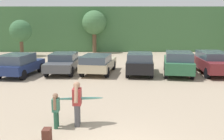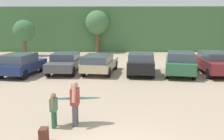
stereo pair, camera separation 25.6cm
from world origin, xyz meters
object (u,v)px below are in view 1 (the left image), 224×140
at_px(parked_car_champagne, 98,63).
at_px(person_child, 56,108).
at_px(parked_car_black, 140,63).
at_px(parked_car_dark_gray, 63,62).
at_px(parked_car_maroon, 213,62).
at_px(surfboard_teal, 79,99).
at_px(parked_car_navy, 19,64).
at_px(parked_car_forest_green, 178,63).
at_px(backpack_dropped, 47,136).
at_px(person_adult, 77,101).

height_order(parked_car_champagne, person_child, parked_car_champagne).
xyz_separation_m(parked_car_champagne, parked_car_black, (2.89, -0.36, 0.06)).
bearing_deg(parked_car_dark_gray, parked_car_maroon, -90.10).
height_order(parked_car_dark_gray, parked_car_champagne, parked_car_dark_gray).
bearing_deg(parked_car_dark_gray, surfboard_teal, -164.33).
xyz_separation_m(parked_car_navy, parked_car_champagne, (5.24, 0.81, -0.04)).
bearing_deg(parked_car_forest_green, parked_car_dark_gray, 94.56).
xyz_separation_m(parked_car_navy, person_child, (4.29, -8.75, -0.10)).
bearing_deg(person_child, parked_car_dark_gray, -81.49).
bearing_deg(parked_car_black, surfboard_teal, 167.22).
xyz_separation_m(parked_car_dark_gray, parked_car_maroon, (10.48, -0.43, 0.09)).
bearing_deg(parked_car_black, parked_car_champagne, 89.32).
bearing_deg(backpack_dropped, person_child, 87.65).
distance_m(parked_car_champagne, parked_car_forest_green, 5.52).
relative_size(parked_car_forest_green, person_adult, 2.97).
xyz_separation_m(parked_car_navy, backpack_dropped, (4.24, -9.93, -0.58)).
bearing_deg(person_child, parked_car_champagne, -95.93).
height_order(parked_car_navy, parked_car_champagne, parked_car_navy).
bearing_deg(surfboard_teal, parked_car_maroon, -137.35).
height_order(parked_car_dark_gray, surfboard_teal, parked_car_dark_gray).
bearing_deg(parked_car_forest_green, parked_car_champagne, 95.74).
xyz_separation_m(parked_car_maroon, person_adult, (-8.25, -9.29, 0.06)).
xyz_separation_m(person_child, surfboard_teal, (0.77, 0.34, 0.25)).
bearing_deg(parked_car_champagne, parked_car_maroon, -81.42).
bearing_deg(parked_car_champagne, parked_car_dark_gray, 90.51).
height_order(parked_car_navy, parked_car_black, parked_car_black).
bearing_deg(parked_car_maroon, surfboard_teal, 140.51).
bearing_deg(parked_car_navy, parked_car_maroon, -77.71).
relative_size(parked_car_navy, parked_car_forest_green, 0.89).
relative_size(person_adult, surfboard_teal, 0.90).
distance_m(parked_car_dark_gray, surfboard_teal, 9.87).
bearing_deg(person_adult, person_child, 16.61).
relative_size(parked_car_navy, surfboard_teal, 2.37).
bearing_deg(person_child, parked_car_maroon, -133.52).
height_order(parked_car_champagne, person_adult, person_adult).
distance_m(parked_car_champagne, parked_car_maroon, 8.00).
bearing_deg(parked_car_maroon, person_adult, 140.69).
relative_size(parked_car_champagne, parked_car_forest_green, 0.96).
xyz_separation_m(parked_car_navy, person_adult, (5.00, -8.54, 0.10)).
distance_m(parked_car_navy, person_adult, 9.89).
xyz_separation_m(person_adult, surfboard_teal, (0.06, 0.12, 0.05)).
bearing_deg(surfboard_teal, parked_car_forest_green, -128.55).
bearing_deg(parked_car_black, backpack_dropped, 165.81).
bearing_deg(parked_car_black, parked_car_navy, 99.55).
height_order(parked_car_navy, backpack_dropped, parked_car_navy).
relative_size(person_child, backpack_dropped, 2.75).
relative_size(parked_car_dark_gray, parked_car_champagne, 1.00).
bearing_deg(parked_car_forest_green, parked_car_black, 98.36).
relative_size(parked_car_champagne, person_adult, 2.86).
relative_size(person_adult, person_child, 1.29).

